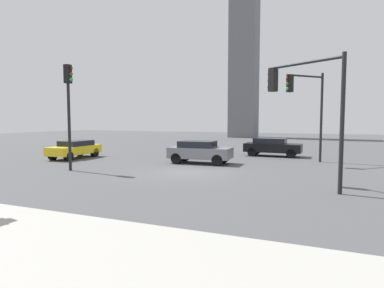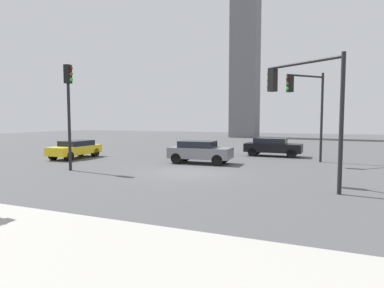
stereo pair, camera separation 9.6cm
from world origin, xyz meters
TOP-DOWN VIEW (x-y plane):
  - ground_plane at (0.00, 0.00)m, footprint 106.30×106.30m
  - sidewalk_corner at (0.00, -10.69)m, footprint 38.27×3.82m
  - traffic_light_0 at (5.88, -1.67)m, footprint 3.16×2.08m
  - traffic_light_1 at (-6.25, -1.90)m, footprint 0.48×0.35m
  - traffic_light_2 at (5.58, 6.29)m, footprint 2.17×2.26m
  - car_0 at (-0.69, 3.53)m, footprint 4.01×1.93m
  - car_1 at (2.99, 9.46)m, footprint 4.26×1.82m
  - car_2 at (-10.05, 2.68)m, footprint 1.72×4.00m
  - skyline_tower at (-5.33, 35.38)m, footprint 4.08×4.08m

SIDE VIEW (x-z plane):
  - ground_plane at x=0.00m, z-range 0.00..0.00m
  - sidewalk_corner at x=0.00m, z-range 0.00..0.15m
  - car_2 at x=-10.05m, z-range 0.06..1.34m
  - car_1 at x=2.99m, z-range 0.05..1.44m
  - car_0 at x=-0.69m, z-range 0.06..1.50m
  - traffic_light_0 at x=5.88m, z-range 1.18..6.47m
  - traffic_light_1 at x=-6.25m, z-range 1.10..6.87m
  - traffic_light_2 at x=5.58m, z-range 1.18..7.01m
  - skyline_tower at x=-5.33m, z-range 0.00..23.12m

